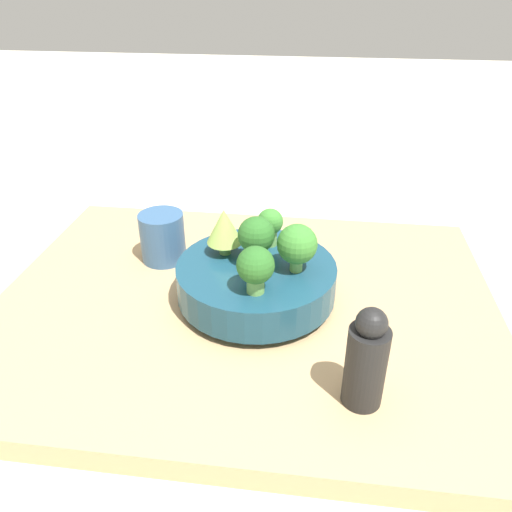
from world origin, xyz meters
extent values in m
plane|color=beige|center=(0.00, 0.00, 0.00)|extent=(6.00, 6.00, 0.00)
cube|color=tan|center=(0.00, 0.00, 0.02)|extent=(0.89, 0.69, 0.04)
cylinder|color=navy|center=(-0.02, 0.00, 0.05)|extent=(0.13, 0.13, 0.01)
cylinder|color=navy|center=(-0.02, 0.00, 0.08)|extent=(0.28, 0.28, 0.06)
cylinder|color=#6BA34C|center=(-0.02, 0.00, 0.13)|extent=(0.03, 0.03, 0.04)
sphere|color=#286023|center=(-0.02, 0.00, 0.17)|extent=(0.06, 0.06, 0.06)
cylinder|color=#6BA34C|center=(-0.03, 0.08, 0.13)|extent=(0.03, 0.03, 0.03)
sphere|color=#286023|center=(-0.03, 0.08, 0.16)|extent=(0.06, 0.06, 0.06)
cylinder|color=#609347|center=(-0.04, -0.08, 0.13)|extent=(0.03, 0.03, 0.03)
sphere|color=#387A2D|center=(-0.04, -0.08, 0.16)|extent=(0.05, 0.05, 0.05)
cylinder|color=#609347|center=(0.04, -0.03, 0.12)|extent=(0.02, 0.02, 0.02)
cone|color=#93B751|center=(0.04, -0.03, 0.17)|extent=(0.06, 0.06, 0.06)
cylinder|color=#6BA34C|center=(-0.09, 0.01, 0.13)|extent=(0.02, 0.02, 0.03)
sphere|color=#387A2D|center=(-0.09, 0.01, 0.16)|extent=(0.07, 0.07, 0.07)
cylinder|color=#33567F|center=(0.18, -0.12, 0.09)|extent=(0.09, 0.09, 0.10)
cylinder|color=black|center=(-0.19, 0.22, 0.10)|extent=(0.06, 0.06, 0.12)
sphere|color=black|center=(-0.19, 0.22, 0.17)|extent=(0.04, 0.04, 0.04)
camera|label=1|loc=(-0.12, 0.73, 0.56)|focal=35.00mm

